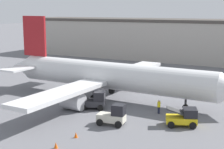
% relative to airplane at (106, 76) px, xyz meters
% --- Properties ---
extents(ground_plane, '(400.00, 400.00, 0.00)m').
position_rel_airplane_xyz_m(ground_plane, '(0.95, -0.03, -3.18)').
color(ground_plane, slate).
extents(terminal_building, '(82.32, 14.16, 9.92)m').
position_rel_airplane_xyz_m(terminal_building, '(-2.83, 40.65, 1.78)').
color(terminal_building, '#ADA89E').
rests_on(terminal_building, ground_plane).
extents(airplane, '(36.41, 33.64, 11.26)m').
position_rel_airplane_xyz_m(airplane, '(0.00, 0.00, 0.00)').
color(airplane, silver).
rests_on(airplane, ground_plane).
extents(ground_crew_worker, '(0.37, 0.37, 1.68)m').
position_rel_airplane_xyz_m(ground_crew_worker, '(9.11, -3.47, -2.29)').
color(ground_crew_worker, '#1E2338').
rests_on(ground_crew_worker, ground_plane).
extents(baggage_tug, '(3.48, 3.07, 2.21)m').
position_rel_airplane_xyz_m(baggage_tug, '(1.33, -5.23, -2.17)').
color(baggage_tug, '#2D2D33').
rests_on(baggage_tug, ground_plane).
extents(belt_loader_truck, '(3.67, 3.12, 2.00)m').
position_rel_airplane_xyz_m(belt_loader_truck, '(12.99, -6.37, -2.22)').
color(belt_loader_truck, yellow).
rests_on(belt_loader_truck, ground_plane).
extents(pushback_tug, '(3.16, 2.10, 2.35)m').
position_rel_airplane_xyz_m(pushback_tug, '(6.30, -9.69, -2.13)').
color(pushback_tug, beige).
rests_on(pushback_tug, ground_plane).
extents(safety_cone_near, '(0.36, 0.36, 0.55)m').
position_rel_airplane_xyz_m(safety_cone_near, '(4.64, -17.63, -2.91)').
color(safety_cone_near, '#EF590F').
rests_on(safety_cone_near, ground_plane).
extents(safety_cone_far, '(0.36, 0.36, 0.55)m').
position_rel_airplane_xyz_m(safety_cone_far, '(4.78, -14.65, -2.91)').
color(safety_cone_far, '#EF590F').
rests_on(safety_cone_far, ground_plane).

